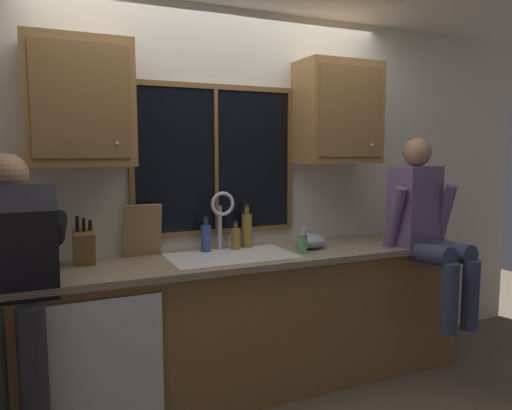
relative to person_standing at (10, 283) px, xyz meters
The scene contains 23 objects.
back_wall 1.49m from the person_standing, 28.08° to the left, with size 5.67×0.12×2.55m, color silver.
window_glass 1.50m from the person_standing, 26.28° to the left, with size 1.10×0.02×0.95m, color black.
window_frame_top 1.74m from the person_standing, 25.92° to the left, with size 1.17×0.02×0.04m, color brown.
window_frame_bottom 1.39m from the person_standing, 25.92° to the left, with size 1.17×0.02×0.04m, color brown.
window_frame_left 1.07m from the person_standing, 41.67° to the left, with size 0.04×0.02×0.95m, color brown.
window_frame_right 2.00m from the person_standing, 18.48° to the left, with size 0.04×0.02×0.95m, color brown.
window_mullion_center 1.50m from the person_standing, 25.84° to the left, with size 0.02×0.02×0.95m, color brown.
lower_cabinet_run 1.43m from the person_standing, 14.63° to the left, with size 3.27×0.58×0.88m, color olive.
countertop 1.32m from the person_standing, 13.79° to the left, with size 3.33×0.62×0.04m, color gray.
dishwasher_front 0.66m from the person_standing, ahead, with size 0.60×0.02×0.74m, color white.
upper_cabinet_left 1.07m from the person_standing, 50.47° to the left, with size 0.59×0.36×0.72m.
upper_cabinet_right 2.35m from the person_standing, 12.11° to the left, with size 0.59×0.36×0.72m.
sink 1.30m from the person_standing, 14.59° to the left, with size 0.80×0.46×0.21m.
faucet 1.37m from the person_standing, 21.90° to the left, with size 0.18×0.09×0.40m.
person_standing is the anchor object (origin of this frame).
person_sitting_on_counter 2.60m from the person_standing, ahead, with size 0.54×0.64×1.26m.
knife_block 0.58m from the person_standing, 50.49° to the left, with size 0.12×0.18×0.32m.
cutting_board 0.91m from the person_standing, 36.57° to the left, with size 0.24×0.02×0.34m, color #997047.
mixing_bowl 1.87m from the person_standing, 10.35° to the left, with size 0.21×0.21×0.11m, color #8C99A8.
soap_dispenser 1.72m from the person_standing, ahead, with size 0.06×0.07×0.17m.
bottle_green_glass 1.25m from the person_standing, 24.27° to the left, with size 0.07×0.07×0.23m.
bottle_tall_clear 1.54m from the person_standing, 20.33° to the left, with size 0.07×0.07×0.30m.
bottle_amber_small 1.44m from the person_standing, 20.30° to the left, with size 0.06×0.06×0.20m.
Camera 1 is at (-1.12, -3.10, 1.59)m, focal length 33.45 mm.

